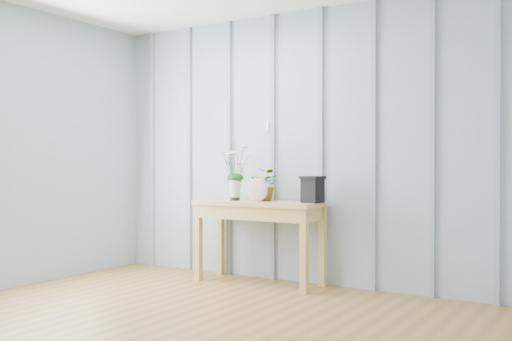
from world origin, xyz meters
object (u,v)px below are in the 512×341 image
Objects in this scene: sideboard at (259,214)px; felt_disc_vessel at (258,190)px; carved_box at (312,189)px; daisy_vase at (235,164)px.

felt_disc_vessel reaches higher than sideboard.
felt_disc_vessel is 0.91× the size of carved_box.
sideboard is 2.19× the size of daisy_vase.
sideboard is at bearing 107.38° from felt_disc_vessel.
carved_box reaches higher than sideboard.
sideboard is 5.15× the size of carved_box.
daisy_vase reaches higher than carved_box.
daisy_vase is 2.35× the size of carved_box.
sideboard is 0.52m from daisy_vase.
sideboard is 0.58m from carved_box.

